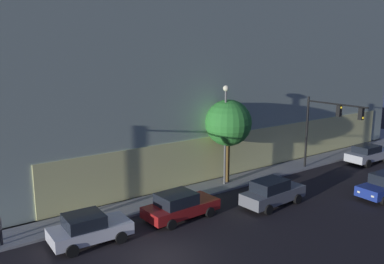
# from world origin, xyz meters

# --- Properties ---
(ground_plane) EXTENTS (120.00, 120.00, 0.00)m
(ground_plane) POSITION_xyz_m (0.00, 0.00, 0.00)
(ground_plane) COLOR black
(sidewalk_corner) EXTENTS (80.00, 60.00, 0.15)m
(sidewalk_corner) POSITION_xyz_m (0.00, 35.44, 0.07)
(sidewalk_corner) COLOR gray
(sidewalk_corner) RESTS_ON ground
(modern_building) EXTENTS (40.15, 26.35, 19.17)m
(modern_building) POSITION_xyz_m (14.13, 20.94, 9.50)
(modern_building) COLOR #4C4C51
(modern_building) RESTS_ON ground
(traffic_light_far_corner) EXTENTS (0.32, 5.46, 6.07)m
(traffic_light_far_corner) POSITION_xyz_m (18.22, 3.85, 4.54)
(traffic_light_far_corner) COLOR black
(traffic_light_far_corner) RESTS_ON sidewalk_corner
(street_lamp_sidewalk) EXTENTS (0.44, 0.44, 7.41)m
(street_lamp_sidewalk) POSITION_xyz_m (9.59, 6.52, 4.85)
(street_lamp_sidewalk) COLOR #585858
(street_lamp_sidewalk) RESTS_ON sidewalk_corner
(sidewalk_tree) EXTENTS (3.48, 3.48, 6.32)m
(sidewalk_tree) POSITION_xyz_m (10.13, 6.80, 4.71)
(sidewalk_tree) COLOR brown
(sidewalk_tree) RESTS_ON sidewalk_corner
(car_white) EXTENTS (4.26, 2.32, 1.64)m
(car_white) POSITION_xyz_m (-2.20, 3.77, 0.82)
(car_white) COLOR silver
(car_white) RESTS_ON ground
(car_red) EXTENTS (4.74, 2.35, 1.64)m
(car_red) POSITION_xyz_m (3.50, 3.58, 0.82)
(car_red) COLOR maroon
(car_red) RESTS_ON ground
(car_grey) EXTENTS (4.77, 2.12, 1.78)m
(car_grey) POSITION_xyz_m (9.56, 1.69, 0.89)
(car_grey) COLOR slate
(car_grey) RESTS_ON ground
(car_silver) EXTENTS (4.72, 2.09, 1.65)m
(car_silver) POSITION_xyz_m (24.13, 3.64, 0.85)
(car_silver) COLOR #B7BABF
(car_silver) RESTS_ON ground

